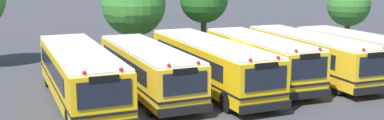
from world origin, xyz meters
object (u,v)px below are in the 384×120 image
object	(u,v)px
school_bus_2	(210,63)
tree_3	(349,5)
school_bus_3	(259,58)
school_bus_0	(80,73)
school_bus_4	(310,54)
tree_1	(133,5)
school_bus_5	(356,51)
school_bus_1	(147,68)

from	to	relation	value
school_bus_2	tree_3	bearing A→B (deg)	-152.85
school_bus_3	school_bus_0	bearing A→B (deg)	2.39
school_bus_3	school_bus_4	bearing A→B (deg)	-176.51
school_bus_3	tree_3	bearing A→B (deg)	-145.79
school_bus_4	tree_3	bearing A→B (deg)	-138.28
school_bus_2	tree_1	world-z (taller)	tree_1
school_bus_5	school_bus_1	bearing A→B (deg)	-1.31
school_bus_2	school_bus_4	world-z (taller)	school_bus_2
school_bus_1	school_bus_2	world-z (taller)	school_bus_2
school_bus_5	tree_3	xyz separation A→B (m)	(6.74, 8.76, 2.05)
school_bus_2	tree_3	distance (m)	19.06
school_bus_0	school_bus_2	distance (m)	6.90
school_bus_4	tree_3	size ratio (longest dim) A/B	2.18
school_bus_5	tree_3	world-z (taller)	tree_3
school_bus_2	tree_1	bearing A→B (deg)	-81.16
school_bus_3	tree_3	world-z (taller)	tree_3
school_bus_4	tree_3	world-z (taller)	tree_3
school_bus_0	tree_1	bearing A→B (deg)	-119.42
school_bus_0	tree_1	world-z (taller)	tree_1
school_bus_0	school_bus_5	distance (m)	16.92
school_bus_0	school_bus_1	size ratio (longest dim) A/B	1.09
school_bus_0	school_bus_1	xyz separation A→B (m)	(3.50, 0.34, -0.09)
tree_1	school_bus_5	bearing A→B (deg)	-38.98
school_bus_1	school_bus_2	bearing A→B (deg)	174.16
school_bus_4	school_bus_5	size ratio (longest dim) A/B	1.18
school_bus_5	school_bus_2	bearing A→B (deg)	0.02
school_bus_2	tree_1	xyz separation A→B (m)	(-1.61, 9.53, 2.41)
school_bus_0	school_bus_5	bearing A→B (deg)	-179.95
school_bus_3	tree_1	world-z (taller)	tree_1
school_bus_4	tree_3	xyz separation A→B (m)	(10.12, 8.65, 2.01)
school_bus_2	school_bus_4	bearing A→B (deg)	-178.78
school_bus_1	school_bus_5	distance (m)	13.42
school_bus_3	school_bus_4	distance (m)	3.50
school_bus_3	school_bus_5	xyz separation A→B (m)	(6.89, 0.01, -0.09)
school_bus_4	school_bus_5	world-z (taller)	school_bus_4
school_bus_3	tree_1	xyz separation A→B (m)	(-4.75, 9.43, 2.40)
tree_1	tree_3	distance (m)	18.38
school_bus_0	tree_1	xyz separation A→B (m)	(5.28, 9.59, 2.39)
school_bus_3	tree_1	size ratio (longest dim) A/B	1.60
school_bus_5	tree_1	size ratio (longest dim) A/B	1.53
school_bus_0	school_bus_3	world-z (taller)	school_bus_0
tree_1	tree_3	bearing A→B (deg)	-2.03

